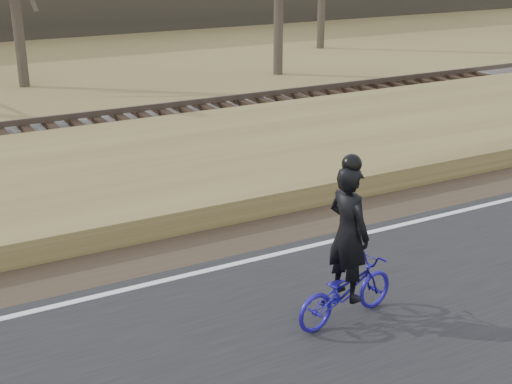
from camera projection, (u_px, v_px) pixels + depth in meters
name	position (u px, v px, depth m)	size (l,w,h in m)	color
ground	(28.00, 324.00, 9.77)	(120.00, 120.00, 0.00)	olive
edge_line	(24.00, 313.00, 9.91)	(120.00, 0.12, 0.01)	silver
shoulder	(11.00, 287.00, 10.75)	(120.00, 1.60, 0.04)	#473A2B
cyclist	(347.00, 266.00, 9.52)	(1.73, 0.82, 2.36)	#20169B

